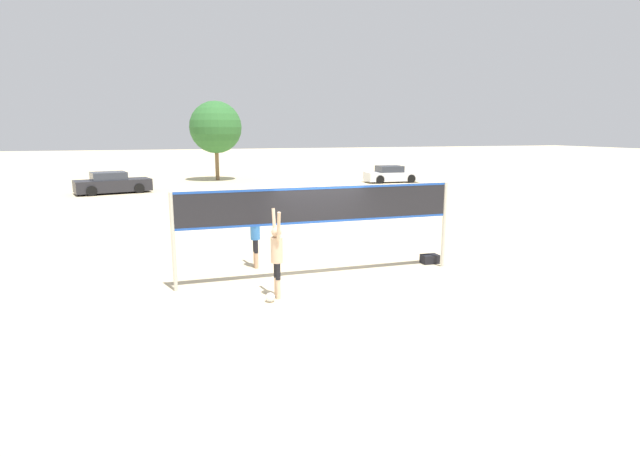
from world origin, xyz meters
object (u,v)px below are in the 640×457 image
Objects in this scene: volleyball_net at (320,211)px; volleyball at (270,297)px; player_spiker at (277,252)px; parked_car_far at (391,175)px; gear_bag at (430,259)px; parked_car_mid at (112,184)px; player_blocker at (255,231)px; tree_left_cluster at (216,127)px.

volleyball is (-1.72, -1.53, -1.75)m from volleyball_net.
player_spiker is 28.35m from parked_car_far.
volleyball_net is 4.07m from gear_bag.
volleyball_net is 26.51m from parked_car_far.
parked_car_mid is (-7.07, 22.10, -1.23)m from volleyball_net.
player_spiker is at bearing 47.61° from volleyball.
parked_car_mid is at bearing 116.33° from gear_bag.
parked_car_mid is 20.27m from parked_car_far.
player_blocker is at bearing -89.15° from parked_car_mid.
volleyball is (-0.23, -3.08, -0.99)m from player_blocker.
parked_car_far is (9.52, 22.53, 0.45)m from gear_bag.
parked_car_far is at bearing -24.69° from tree_left_cluster.
parked_car_far is (14.68, 21.42, -0.52)m from player_blocker.
player_blocker is 25.97m from parked_car_far.
gear_bag is (5.38, 1.96, 0.02)m from volleyball.
volleyball is at bearing -4.22° from player_blocker.
gear_bag is (3.66, 0.43, -1.73)m from volleyball_net.
volleyball is at bearing -93.97° from tree_left_cluster.
volleyball_net is 1.23× the size of tree_left_cluster.
player_spiker is 0.51× the size of parked_car_far.
player_blocker is 21.30m from parked_car_mid.
volleyball is 28.68m from parked_car_far.
parked_car_mid is (-5.34, 23.63, 0.51)m from volleyball.
gear_bag is at bearing 20.04° from volleyball.
gear_bag is (5.16, -1.12, -0.97)m from player_blocker.
player_spiker is at bearing -161.62° from gear_bag.
player_blocker is at bearing 167.78° from gear_bag.
gear_bag is 24.47m from parked_car_far.
volleyball_net is 3.70× the size of player_blocker.
player_spiker is 1.03× the size of player_blocker.
parked_car_mid is (-10.73, 21.67, 0.49)m from gear_bag.
tree_left_cluster is (-3.27, 28.42, 4.11)m from gear_bag.
volleyball_net reaches higher than volleyball.
volleyball_net is 23.23m from parked_car_mid.
volleyball_net reaches higher than player_blocker.
player_spiker is 0.34× the size of tree_left_cluster.
tree_left_cluster is (2.11, 30.38, 4.13)m from volleyball.
player_spiker reaches higher than parked_car_far.
player_blocker is 0.33× the size of tree_left_cluster.
volleyball_net is 34.82× the size of volleyball.
parked_car_mid reaches higher than parked_car_far.
player_spiker is at bearing -93.57° from tree_left_cluster.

